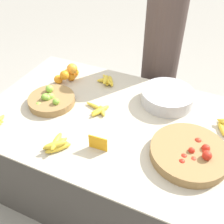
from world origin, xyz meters
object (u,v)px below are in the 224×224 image
at_px(tomato_basket, 190,153).
at_px(price_sign, 98,143).
at_px(vendor_person, 160,65).
at_px(lime_bowl, 51,100).
at_px(metal_bowl, 167,97).

xyz_separation_m(tomato_basket, price_sign, (-0.49, -0.16, 0.02)).
bearing_deg(price_sign, tomato_basket, 14.33).
xyz_separation_m(price_sign, vendor_person, (0.05, 1.11, -0.06)).
xyz_separation_m(lime_bowl, metal_bowl, (0.74, 0.35, 0.02)).
bearing_deg(vendor_person, lime_bowl, -122.23).
bearing_deg(price_sign, vendor_person, 84.14).
distance_m(tomato_basket, vendor_person, 1.05).
relative_size(metal_bowl, vendor_person, 0.23).
distance_m(tomato_basket, metal_bowl, 0.51).
xyz_separation_m(lime_bowl, price_sign, (0.50, -0.25, 0.02)).
bearing_deg(vendor_person, tomato_basket, -64.81).
distance_m(lime_bowl, metal_bowl, 0.82).
bearing_deg(lime_bowl, metal_bowl, 25.17).
bearing_deg(tomato_basket, price_sign, -162.15).
distance_m(tomato_basket, price_sign, 0.52).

